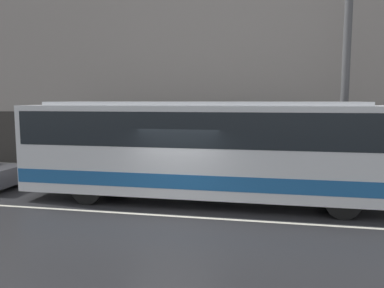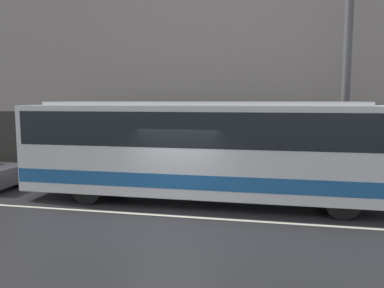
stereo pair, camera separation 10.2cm
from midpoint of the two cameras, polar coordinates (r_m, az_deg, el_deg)
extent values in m
plane|color=#262628|center=(11.11, -2.64, -10.93)|extent=(60.00, 60.00, 0.00)
cube|color=gray|center=(16.23, 2.11, -5.04)|extent=(60.00, 2.84, 0.14)
cube|color=gray|center=(17.80, 3.09, 17.99)|extent=(60.00, 0.30, 13.72)
cube|color=#2D2B28|center=(17.39, 2.90, 0.18)|extent=(60.00, 0.06, 2.80)
cube|color=beige|center=(11.11, -2.64, -10.91)|extent=(54.00, 0.14, 0.01)
cube|color=silver|center=(12.40, 1.49, -0.68)|extent=(11.84, 2.58, 2.84)
cube|color=#1E5999|center=(12.54, 1.48, -4.64)|extent=(11.78, 2.60, 0.45)
cube|color=black|center=(12.33, 1.50, 2.55)|extent=(11.49, 2.60, 1.08)
cube|color=silver|center=(12.30, 1.51, 6.18)|extent=(10.07, 2.19, 0.12)
cylinder|color=black|center=(11.54, 22.24, -8.16)|extent=(1.00, 0.28, 1.00)
cylinder|color=black|center=(13.71, 20.53, -5.80)|extent=(1.00, 0.28, 1.00)
cylinder|color=black|center=(12.69, -15.43, -6.59)|extent=(1.00, 0.28, 1.00)
cylinder|color=black|center=(14.69, -11.41, -4.69)|extent=(1.00, 0.28, 1.00)
cylinder|color=black|center=(16.57, -25.44, -4.52)|extent=(0.66, 0.20, 0.66)
cylinder|color=#4C4C4F|center=(15.35, 22.62, 8.69)|extent=(0.29, 0.29, 7.80)
camera|label=1|loc=(0.05, -89.77, 0.03)|focal=35.00mm
camera|label=2|loc=(0.05, 90.23, -0.03)|focal=35.00mm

